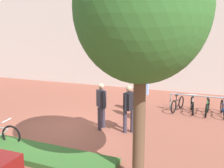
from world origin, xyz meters
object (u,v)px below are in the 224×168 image
Objects in this scene: bike_rack_cluster at (200,106)px; person_casual_tan at (141,97)px; tree_sidewalk at (141,10)px; bollard_steel at (143,104)px; person_suited_navy at (101,103)px; person_shirt_white at (142,92)px; person_suited_dark at (129,106)px.

person_casual_tan is at bearing -139.12° from bike_rack_cluster.
person_casual_tan is at bearing 105.44° from tree_sidewalk.
person_suited_navy reaches higher than bollard_steel.
tree_sidewalk reaches higher than person_shirt_white.
bollard_steel is 0.52× the size of person_suited_navy.
person_suited_navy is at bearing -124.13° from person_casual_tan.
person_suited_dark is (-1.19, 2.77, -2.93)m from tree_sidewalk.
person_casual_tan is 1.52m from person_suited_dark.
person_casual_tan is at bearing 89.69° from person_suited_dark.
person_casual_tan is (0.13, -0.78, 0.53)m from bollard_steel.
tree_sidewalk is 2.07× the size of bike_rack_cluster.
person_shirt_white and person_suited_navy have the same top height.
tree_sidewalk is at bearing -66.70° from person_suited_dark.
tree_sidewalk is at bearing -50.49° from person_suited_navy.
bike_rack_cluster is 1.55× the size of person_casual_tan.
person_casual_tan is (-1.18, 4.29, -2.93)m from tree_sidewalk.
tree_sidewalk is 5.32m from person_casual_tan.
tree_sidewalk is 7.20m from bike_rack_cluster.
person_casual_tan reaches higher than bollard_steel.
bike_rack_cluster is at bearing 25.66° from bollard_steel.
person_suited_navy is at bearing -177.52° from person_suited_dark.
person_suited_navy is at bearing -108.01° from person_shirt_white.
bollard_steel is at bearing -54.58° from person_shirt_white.
person_shirt_white is at bearing 71.99° from person_suited_navy.
bike_rack_cluster is 2.69m from person_shirt_white.
bollard_steel is 0.52× the size of person_suited_dark.
tree_sidewalk is at bearing -74.56° from person_casual_tan.
person_shirt_white is 1.00× the size of person_suited_navy.
person_suited_dark is at bearing -122.74° from bike_rack_cluster.
person_casual_tan is 1.89m from person_suited_navy.
tree_sidewalk is 4.58m from person_suited_navy.
person_suited_navy is at bearing -111.67° from bollard_steel.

